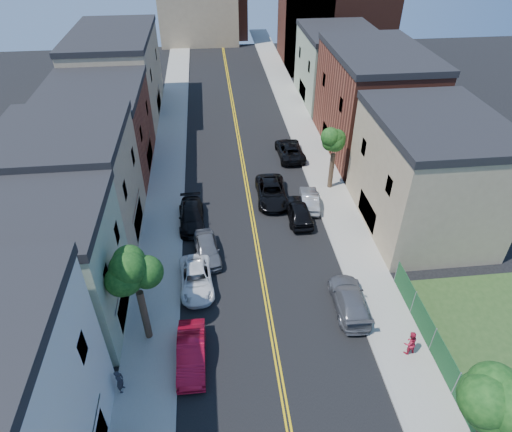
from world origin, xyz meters
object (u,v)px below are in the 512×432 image
object	(u,v)px
black_car_right	(298,211)
black_suv_lane	(271,192)
red_sedan	(191,353)
pedestrian_right	(410,343)
grey_car_left	(207,249)
grey_car_right	(350,300)
black_car_left	(192,216)
silver_car_right	(309,200)
dark_car_right_far	(290,150)
pedestrian_left	(120,381)
white_pickup	(196,279)

from	to	relation	value
black_car_right	black_suv_lane	distance (m)	3.73
red_sedan	pedestrian_right	xyz separation A→B (m)	(13.20, -0.93, 0.26)
grey_car_left	grey_car_right	size ratio (longest dim) A/B	0.86
black_car_left	grey_car_right	world-z (taller)	grey_car_right
black_car_left	silver_car_right	distance (m)	10.62
grey_car_left	pedestrian_right	distance (m)	15.90
red_sedan	dark_car_right_far	xyz separation A→B (m)	(10.28, 24.69, -0.00)
black_car_right	dark_car_right_far	xyz separation A→B (m)	(1.18, 11.14, -0.06)
red_sedan	grey_car_left	world-z (taller)	red_sedan
black_suv_lane	pedestrian_left	distance (m)	21.47
grey_car_left	grey_car_right	distance (m)	11.41
black_car_right	red_sedan	bearing A→B (deg)	55.28
grey_car_left	dark_car_right_far	world-z (taller)	dark_car_right_far
black_car_left	black_suv_lane	distance (m)	7.82
red_sedan	black_car_left	distance (m)	13.91
black_car_left	pedestrian_left	size ratio (longest dim) A/B	3.05
grey_car_left	red_sedan	bearing A→B (deg)	-103.78
black_suv_lane	pedestrian_right	xyz separation A→B (m)	(6.02, -17.68, 0.24)
grey_car_left	pedestrian_left	bearing A→B (deg)	-121.72
white_pickup	grey_car_left	xyz separation A→B (m)	(0.84, 3.10, 0.08)
black_car_right	pedestrian_left	xyz separation A→B (m)	(-13.06, -15.14, 0.16)
white_pickup	black_car_left	bearing A→B (deg)	89.53
grey_car_left	dark_car_right_far	size ratio (longest dim) A/B	0.81
dark_car_right_far	black_suv_lane	world-z (taller)	black_suv_lane
white_pickup	pedestrian_right	distance (m)	14.81
black_suv_lane	pedestrian_left	world-z (taller)	pedestrian_left
grey_car_right	silver_car_right	xyz separation A→B (m)	(-0.21, 12.20, -0.06)
grey_car_left	black_car_right	xyz separation A→B (m)	(7.96, 4.12, 0.07)
red_sedan	black_suv_lane	size ratio (longest dim) A/B	0.82
black_suv_lane	pedestrian_left	bearing A→B (deg)	-119.29
white_pickup	grey_car_right	bearing A→B (deg)	-20.73
white_pickup	black_car_left	world-z (taller)	black_car_left
black_car_right	white_pickup	bearing A→B (deg)	38.53
silver_car_right	grey_car_left	bearing A→B (deg)	39.36
black_car_left	red_sedan	bearing A→B (deg)	-91.47
grey_car_left	pedestrian_left	size ratio (longest dim) A/B	2.65
white_pickup	black_car_right	size ratio (longest dim) A/B	1.01
black_car_right	black_suv_lane	xyz separation A→B (m)	(-1.91, 3.21, -0.04)
black_car_left	pedestrian_right	world-z (taller)	pedestrian_right
white_pickup	grey_car_left	size ratio (longest dim) A/B	1.10
black_suv_lane	grey_car_left	bearing A→B (deg)	-127.53
silver_car_right	red_sedan	bearing A→B (deg)	62.74
black_car_left	dark_car_right_far	world-z (taller)	dark_car_right_far
pedestrian_left	black_car_right	bearing A→B (deg)	-32.09
black_car_left	grey_car_right	distance (m)	15.24
black_car_right	grey_car_left	bearing A→B (deg)	26.56
black_car_left	grey_car_right	size ratio (longest dim) A/B	0.98
white_pickup	pedestrian_right	world-z (taller)	pedestrian_right
pedestrian_right	pedestrian_left	bearing A→B (deg)	-6.65
grey_car_right	black_car_right	distance (m)	10.55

